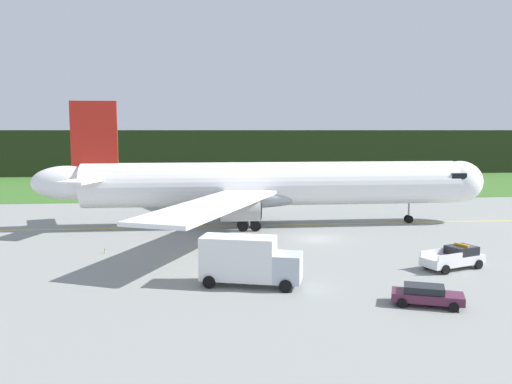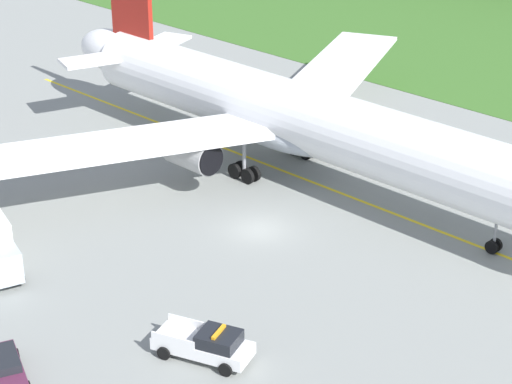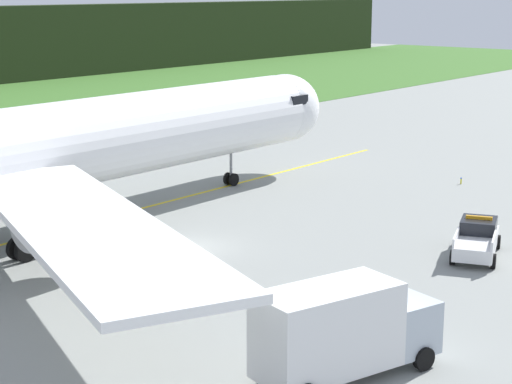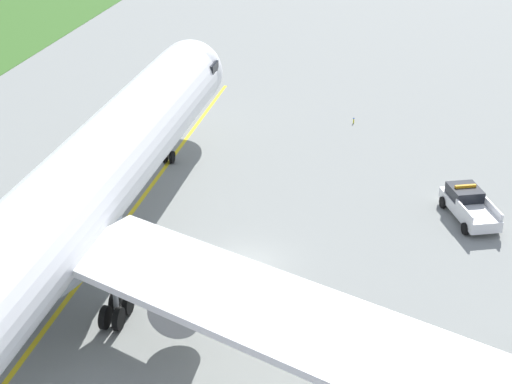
# 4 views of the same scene
# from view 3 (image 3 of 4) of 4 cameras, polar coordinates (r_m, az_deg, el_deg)

# --- Properties ---
(ground) EXTENTS (320.00, 320.00, 0.00)m
(ground) POSITION_cam_3_polar(r_m,az_deg,el_deg) (48.38, -4.16, -3.56)
(ground) COLOR gray
(taxiway_centerline_main) EXTENTS (69.54, 0.44, 0.01)m
(taxiway_centerline_main) POSITION_cam_3_polar(r_m,az_deg,el_deg) (52.25, -13.52, -2.63)
(taxiway_centerline_main) COLOR yellow
(taxiway_centerline_main) RESTS_ON ground
(airliner) EXTENTS (52.82, 48.40, 14.35)m
(airliner) POSITION_cam_3_polar(r_m,az_deg,el_deg) (50.79, -14.43, 2.37)
(airliner) COLOR white
(airliner) RESTS_ON ground
(ops_pickup_truck) EXTENTS (5.71, 3.73, 1.94)m
(ops_pickup_truck) POSITION_cam_3_polar(r_m,az_deg,el_deg) (48.04, 14.00, -2.92)
(ops_pickup_truck) COLOR silver
(ops_pickup_truck) RESTS_ON ground
(catering_truck) EXTENTS (7.57, 4.40, 3.71)m
(catering_truck) POSITION_cam_3_polar(r_m,az_deg,el_deg) (32.19, 5.58, -8.75)
(catering_truck) COLOR #B0BBC7
(catering_truck) RESTS_ON ground
(taxiway_edge_light_east) EXTENTS (0.12, 0.12, 0.48)m
(taxiway_edge_light_east) POSITION_cam_3_polar(r_m,az_deg,el_deg) (65.28, 13.03, 0.73)
(taxiway_edge_light_east) COLOR yellow
(taxiway_edge_light_east) RESTS_ON ground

